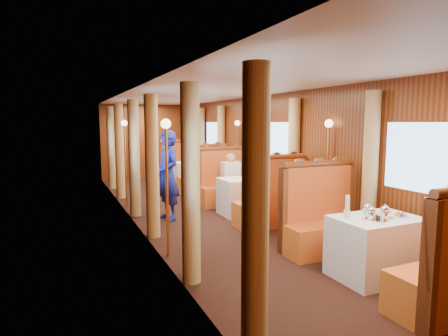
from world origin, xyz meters
TOP-DOWN VIEW (x-y plane):
  - floor at (0.00, 0.00)m, footprint 3.00×12.00m
  - ceiling at (0.00, 0.00)m, footprint 3.00×12.00m
  - wall_far at (0.00, 6.00)m, footprint 3.00×0.01m
  - wall_left at (-1.50, 0.00)m, footprint 0.01×12.00m
  - wall_right at (1.50, 0.00)m, footprint 0.01×12.00m
  - doorway_far at (0.00, 5.97)m, footprint 0.80×0.04m
  - table_near at (0.75, -3.50)m, footprint 1.05×0.72m
  - banquette_near_aft at (0.75, -2.49)m, footprint 1.30×0.55m
  - table_mid at (0.75, 0.00)m, footprint 1.05×0.72m
  - banquette_mid_fwd at (0.75, -1.01)m, footprint 1.30×0.55m
  - banquette_mid_aft at (0.75, 1.01)m, footprint 1.30×0.55m
  - table_far at (0.75, 3.50)m, footprint 1.05×0.72m
  - banquette_far_fwd at (0.75, 2.49)m, footprint 1.30×0.55m
  - banquette_far_aft at (0.75, 4.51)m, footprint 1.30×0.55m
  - tea_tray at (0.68, -3.57)m, footprint 0.41×0.37m
  - teapot_left at (0.56, -3.57)m, footprint 0.17×0.13m
  - teapot_right at (0.72, -3.62)m, footprint 0.19×0.16m
  - teapot_back at (0.63, -3.43)m, footprint 0.18×0.15m
  - fruit_plate at (1.01, -3.59)m, footprint 0.21×0.21m
  - cup_inboard at (0.35, -3.41)m, footprint 0.08×0.08m
  - cup_outboard at (0.43, -3.31)m, footprint 0.08×0.08m
  - rose_vase_mid at (0.77, 0.01)m, footprint 0.06×0.06m
  - rose_vase_far at (0.76, 3.50)m, footprint 0.06×0.06m
  - window_left_near at (-1.49, -3.50)m, footprint 0.01×1.20m
  - curtain_left_near_a at (-1.38, -4.28)m, footprint 0.22×0.22m
  - curtain_left_near_b at (-1.38, -2.72)m, footprint 0.22×0.22m
  - window_right_near at (1.49, -3.50)m, footprint 0.01×1.20m
  - curtain_right_near_b at (1.38, -2.72)m, footprint 0.22×0.22m
  - window_left_mid at (-1.49, 0.00)m, footprint 0.01×1.20m
  - curtain_left_mid_a at (-1.38, -0.78)m, footprint 0.22×0.22m
  - curtain_left_mid_b at (-1.38, 0.78)m, footprint 0.22×0.22m
  - window_right_mid at (1.49, 0.00)m, footprint 0.01×1.20m
  - curtain_right_mid_a at (1.38, -0.78)m, footprint 0.22×0.22m
  - curtain_right_mid_b at (1.38, 0.78)m, footprint 0.22×0.22m
  - window_left_far at (-1.49, 3.50)m, footprint 0.01×1.20m
  - curtain_left_far_a at (-1.38, 2.72)m, footprint 0.22×0.22m
  - curtain_left_far_b at (-1.38, 4.28)m, footprint 0.22×0.22m
  - window_right_far at (1.49, 3.50)m, footprint 0.01×1.20m
  - curtain_right_far_a at (1.38, 2.72)m, footprint 0.22×0.22m
  - curtain_right_far_b at (1.38, 4.28)m, footprint 0.22×0.22m
  - sconce_left_fore at (-1.40, -1.75)m, footprint 0.14×0.14m
  - sconce_right_fore at (1.40, -1.75)m, footprint 0.14×0.14m
  - sconce_left_aft at (-1.40, 1.75)m, footprint 0.14×0.14m
  - sconce_right_aft at (1.40, 1.75)m, footprint 0.14×0.14m
  - steward at (-0.85, 0.21)m, footprint 0.55×0.71m
  - passenger at (0.75, 0.72)m, footprint 0.40×0.44m

SIDE VIEW (x-z plane):
  - floor at x=0.00m, z-range -0.01..0.01m
  - table_near at x=0.75m, z-range 0.00..0.75m
  - table_mid at x=0.75m, z-range 0.00..0.75m
  - table_far at x=0.75m, z-range 0.00..0.75m
  - banquette_near_aft at x=0.75m, z-range -0.25..1.09m
  - banquette_mid_fwd at x=0.75m, z-range -0.25..1.09m
  - banquette_mid_aft at x=0.75m, z-range -0.25..1.09m
  - banquette_far_fwd at x=0.75m, z-range -0.25..1.09m
  - banquette_far_aft at x=0.75m, z-range -0.25..1.09m
  - passenger at x=0.75m, z-range 0.36..1.12m
  - tea_tray at x=0.68m, z-range 0.75..0.76m
  - fruit_plate at x=1.01m, z-range 0.74..0.80m
  - teapot_left at x=0.56m, z-range 0.75..0.87m
  - teapot_back at x=0.63m, z-range 0.75..0.88m
  - teapot_right at x=0.72m, z-range 0.75..0.89m
  - cup_inboard at x=0.35m, z-range 0.72..0.99m
  - cup_outboard at x=0.43m, z-range 0.72..0.99m
  - steward at x=-0.85m, z-range 0.00..1.74m
  - rose_vase_mid at x=0.77m, z-range 0.75..1.11m
  - rose_vase_far at x=0.76m, z-range 0.75..1.11m
  - doorway_far at x=0.00m, z-range 0.00..2.00m
  - curtain_left_near_a at x=-1.38m, z-range 0.00..2.35m
  - curtain_left_near_b at x=-1.38m, z-range 0.00..2.35m
  - curtain_right_near_b at x=1.38m, z-range 0.00..2.35m
  - curtain_left_mid_a at x=-1.38m, z-range 0.00..2.35m
  - curtain_left_mid_b at x=-1.38m, z-range 0.00..2.35m
  - curtain_right_mid_a at x=1.38m, z-range 0.00..2.35m
  - curtain_right_mid_b at x=1.38m, z-range 0.00..2.35m
  - curtain_left_far_a at x=-1.38m, z-range 0.00..2.35m
  - curtain_left_far_b at x=-1.38m, z-range 0.00..2.35m
  - curtain_right_far_a at x=1.38m, z-range 0.00..2.35m
  - curtain_right_far_b at x=1.38m, z-range 0.00..2.35m
  - wall_far at x=0.00m, z-range 0.00..2.50m
  - wall_left at x=-1.50m, z-range 0.00..2.50m
  - wall_right at x=1.50m, z-range 0.00..2.50m
  - sconce_left_fore at x=-1.40m, z-range 0.41..2.36m
  - sconce_right_fore at x=1.40m, z-range 0.41..2.36m
  - sconce_left_aft at x=-1.40m, z-range 0.41..2.36m
  - sconce_right_aft at x=1.40m, z-range 0.41..2.36m
  - window_left_near at x=-1.49m, z-range 1.00..1.90m
  - window_right_near at x=1.49m, z-range 1.00..1.90m
  - window_left_mid at x=-1.49m, z-range 1.00..1.90m
  - window_right_mid at x=1.49m, z-range 1.00..1.90m
  - window_left_far at x=-1.49m, z-range 1.00..1.90m
  - window_right_far at x=1.49m, z-range 1.00..1.90m
  - ceiling at x=0.00m, z-range 2.49..2.51m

